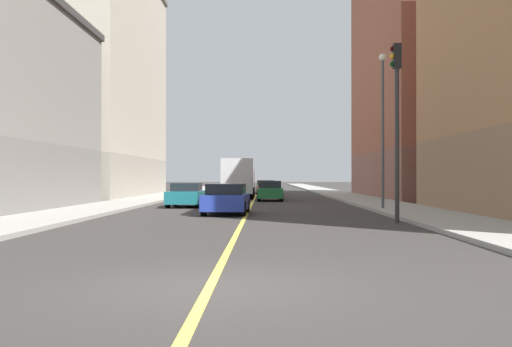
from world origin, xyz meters
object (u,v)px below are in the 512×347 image
object	(u,v)px
car_teal	(186,195)
box_truck	(238,178)
building_left_mid	(428,65)
car_green	(270,191)
car_red	(268,190)
car_blue	(226,199)
street_lamp_left_near	(383,115)
car_silver	(266,187)
building_right_midblock	(89,81)
traffic_light_left_near	(397,108)
car_black	(232,186)

from	to	relation	value
car_teal	box_truck	bearing A→B (deg)	79.72
building_left_mid	car_teal	size ratio (longest dim) A/B	5.44
car_green	car_red	distance (m)	7.21
car_blue	building_left_mid	bearing A→B (deg)	55.88
street_lamp_left_near	box_truck	world-z (taller)	street_lamp_left_near
building_left_mid	car_silver	size ratio (longest dim) A/B	4.93
car_silver	box_truck	distance (m)	13.13
building_right_midblock	car_silver	bearing A→B (deg)	30.23
traffic_light_left_near	car_teal	bearing A→B (deg)	127.98
car_silver	street_lamp_left_near	bearing A→B (deg)	-79.13
traffic_light_left_near	car_red	xyz separation A→B (m)	(-4.62, 28.01, -3.57)
car_teal	car_blue	distance (m)	7.31
building_left_mid	car_teal	xyz separation A→B (m)	(-17.76, -15.44, -10.17)
box_truck	car_green	bearing A→B (deg)	-59.55
car_green	car_silver	distance (m)	17.05
street_lamp_left_near	car_green	size ratio (longest dim) A/B	1.84
building_right_midblock	car_teal	xyz separation A→B (m)	(10.53, -17.20, -9.24)
street_lamp_left_near	box_truck	bearing A→B (deg)	114.86
street_lamp_left_near	car_red	bearing A→B (deg)	105.60
car_blue	box_truck	distance (m)	19.87
car_blue	car_silver	xyz separation A→B (m)	(1.82, 32.76, 0.00)
traffic_light_left_near	car_red	world-z (taller)	traffic_light_left_near
street_lamp_left_near	box_truck	xyz separation A→B (m)	(-7.92, 17.09, -3.13)
car_black	box_truck	xyz separation A→B (m)	(1.76, -22.65, 0.98)
building_right_midblock	car_blue	xyz separation A→B (m)	(13.24, -23.99, -9.22)
traffic_light_left_near	box_truck	xyz separation A→B (m)	(-6.90, 24.93, -2.59)
car_teal	car_red	world-z (taller)	car_teal
car_green	car_black	distance (m)	27.12
building_left_mid	street_lamp_left_near	bearing A→B (deg)	-111.01
building_right_midblock	car_black	size ratio (longest dim) A/B	5.44
traffic_light_left_near	car_silver	size ratio (longest dim) A/B	1.43
building_left_mid	car_red	distance (m)	16.62
building_right_midblock	car_green	world-z (taller)	building_right_midblock
car_blue	car_red	xyz separation A→B (m)	(1.95, 22.92, -0.04)
street_lamp_left_near	car_red	world-z (taller)	street_lamp_left_near
building_left_mid	building_right_midblock	size ratio (longest dim) A/B	0.99
car_teal	car_red	xyz separation A→B (m)	(4.65, 16.13, -0.02)
car_green	car_silver	world-z (taller)	car_green
car_red	box_truck	distance (m)	3.96
building_right_midblock	street_lamp_left_near	bearing A→B (deg)	-45.56
building_left_mid	traffic_light_left_near	xyz separation A→B (m)	(-8.49, -27.32, -6.62)
car_teal	car_red	distance (m)	16.79
car_green	car_red	world-z (taller)	car_green
box_truck	car_red	bearing A→B (deg)	53.36
car_teal	building_right_midblock	bearing A→B (deg)	121.48
car_teal	car_silver	size ratio (longest dim) A/B	0.91
box_truck	street_lamp_left_near	bearing A→B (deg)	-65.14
car_teal	car_green	xyz separation A→B (m)	(4.80, 8.92, 0.02)
car_teal	car_black	size ratio (longest dim) A/B	0.99
traffic_light_left_near	box_truck	size ratio (longest dim) A/B	1.00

